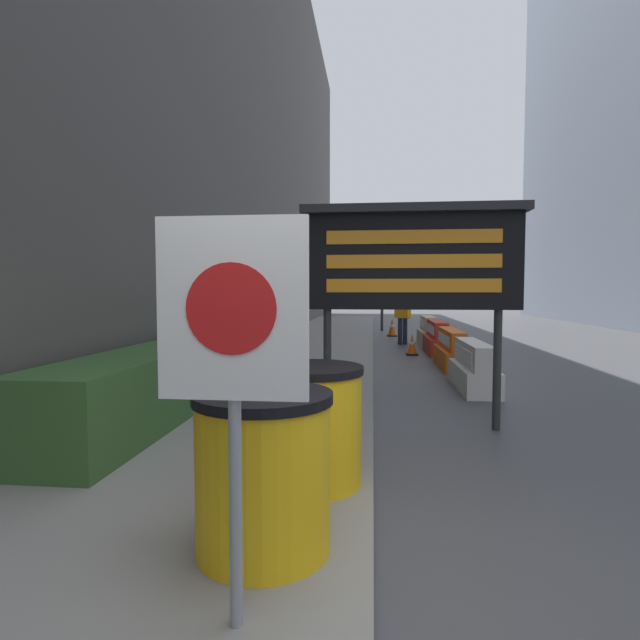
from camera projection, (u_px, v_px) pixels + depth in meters
name	position (u px, v px, depth m)	size (l,w,h in m)	color
ground_plane	(374.00, 613.00, 2.62)	(120.00, 120.00, 0.00)	#474749
sidewalk_left	(81.00, 581.00, 2.79)	(3.27, 56.00, 0.15)	gray
building_left_facade	(233.00, 23.00, 12.24)	(0.40, 50.40, 16.55)	#4C4742
hedge_strip	(199.00, 364.00, 7.65)	(0.90, 7.51, 0.84)	#335628
barrel_drum_foreground	(263.00, 471.00, 2.96)	(0.83, 0.83, 0.95)	yellow
barrel_drum_middle	(312.00, 424.00, 3.99)	(0.83, 0.83, 0.95)	yellow
warning_sign	(233.00, 339.00, 2.22)	(0.68, 0.08, 1.87)	gray
message_board	(412.00, 260.00, 6.09)	(2.72, 0.36, 2.74)	#28282B
jersey_barrier_white	(474.00, 368.00, 8.60)	(0.57, 1.93, 0.82)	silver
jersey_barrier_orange_far	(451.00, 351.00, 11.03)	(0.54, 2.05, 0.84)	orange
jersey_barrier_red_striped	(437.00, 339.00, 13.55)	(0.57, 2.10, 0.89)	red
jersey_barrier_cream	(428.00, 332.00, 15.70)	(0.56, 1.77, 0.90)	beige
traffic_cone_near	(412.00, 345.00, 13.19)	(0.31, 0.31, 0.56)	black
traffic_cone_mid	(392.00, 327.00, 18.72)	(0.38, 0.38, 0.67)	black
traffic_light_near_curb	(382.00, 259.00, 21.04)	(0.28, 0.45, 4.19)	#2D2D30
pedestrian_worker	(403.00, 312.00, 15.80)	(0.53, 0.46, 1.74)	#23283D
pedestrian_passerby	(403.00, 313.00, 16.89)	(0.42, 0.49, 1.59)	#514C42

